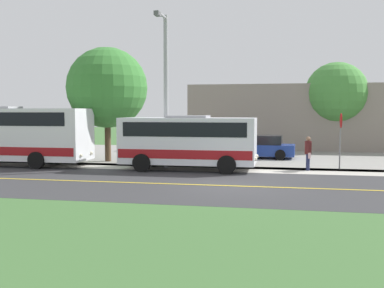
{
  "coord_description": "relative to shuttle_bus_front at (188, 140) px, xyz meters",
  "views": [
    {
      "loc": [
        17.84,
        1.99,
        3.02
      ],
      "look_at": [
        -3.5,
        -2.2,
        1.4
      ],
      "focal_mm": 42.18,
      "sensor_mm": 36.0,
      "label": 1
    }
  ],
  "objects": [
    {
      "name": "shuttle_bus_front",
      "position": [
        0.0,
        0.0,
        0.0
      ],
      "size": [
        2.72,
        6.9,
        2.77
      ],
      "color": "white",
      "rests_on": "ground"
    },
    {
      "name": "tree_curbside",
      "position": [
        -2.87,
        -5.48,
        2.82
      ],
      "size": [
        4.74,
        4.74,
        6.73
      ],
      "color": "brown",
      "rests_on": "ground"
    },
    {
      "name": "commercial_building",
      "position": [
        -16.87,
        7.61,
        0.98
      ],
      "size": [
        10.0,
        20.24,
        5.01
      ],
      "primitive_type": "cube",
      "color": "gray",
      "rests_on": "ground"
    },
    {
      "name": "tree_lot_edge",
      "position": [
        -12.87,
        8.65,
        2.77
      ],
      "size": [
        4.62,
        4.62,
        6.62
      ],
      "color": "brown",
      "rests_on": "ground"
    },
    {
      "name": "road_surface",
      "position": [
        4.53,
        2.59,
        -1.53
      ],
      "size": [
        8.0,
        100.0,
        0.01
      ],
      "primitive_type": "cube",
      "color": "#333335",
      "rests_on": "ground"
    },
    {
      "name": "sidewalk",
      "position": [
        -0.67,
        2.59,
        -1.53
      ],
      "size": [
        2.4,
        100.0,
        0.01
      ],
      "primitive_type": "cube",
      "color": "#B2ADA3",
      "rests_on": "ground"
    },
    {
      "name": "parked_car_near",
      "position": [
        -6.45,
        3.34,
        -0.84
      ],
      "size": [
        2.21,
        4.5,
        1.45
      ],
      "color": "navy",
      "rests_on": "ground"
    },
    {
      "name": "pedestrian_with_bags",
      "position": [
        -0.95,
        5.97,
        -0.61
      ],
      "size": [
        0.72,
        0.34,
        1.71
      ],
      "color": "#1E2347",
      "rests_on": "ground"
    },
    {
      "name": "stop_sign",
      "position": [
        -1.57,
        7.59,
        0.43
      ],
      "size": [
        0.76,
        0.07,
        2.88
      ],
      "color": "slate",
      "rests_on": "ground"
    },
    {
      "name": "ground_plane",
      "position": [
        4.53,
        2.59,
        -1.53
      ],
      "size": [
        120.0,
        120.0,
        0.0
      ],
      "primitive_type": "plane",
      "color": "#3D6633"
    },
    {
      "name": "parking_lot_surface",
      "position": [
        -7.87,
        5.59,
        -1.53
      ],
      "size": [
        14.0,
        36.0,
        0.01
      ],
      "primitive_type": "cube",
      "color": "gray",
      "rests_on": "ground"
    },
    {
      "name": "road_centre_line",
      "position": [
        4.53,
        2.59,
        -1.52
      ],
      "size": [
        0.16,
        100.0,
        0.0
      ],
      "primitive_type": "cube",
      "color": "gold",
      "rests_on": "ground"
    },
    {
      "name": "street_light_pole",
      "position": [
        -0.34,
        -1.28,
        2.83
      ],
      "size": [
        1.97,
        0.24,
        7.9
      ],
      "color": "#9E9EA3",
      "rests_on": "ground"
    }
  ]
}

